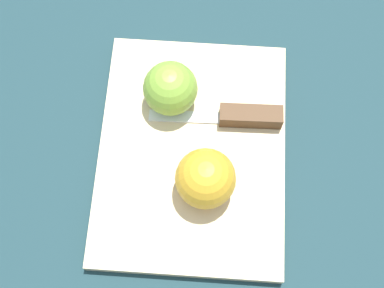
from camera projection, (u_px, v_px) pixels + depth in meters
ground_plane at (192, 154)px, 0.69m from camera, size 4.00×4.00×0.00m
cutting_board at (192, 152)px, 0.68m from camera, size 0.35×0.29×0.02m
apple_half_left at (205, 179)px, 0.63m from camera, size 0.07×0.07×0.07m
apple_half_right at (170, 88)px, 0.67m from camera, size 0.07×0.07×0.07m
knife at (245, 116)px, 0.68m from camera, size 0.06×0.17×0.02m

